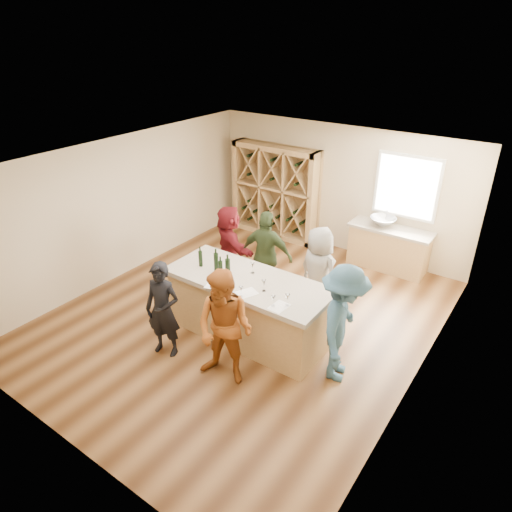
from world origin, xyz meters
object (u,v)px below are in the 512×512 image
Objects in this scene: person_server at (342,324)px; person_far_left at (229,244)px; person_far_right at (318,272)px; person_far_mid at (267,256)px; tasting_counter_base at (248,309)px; person_near_left at (163,310)px; wine_bottle_a at (201,259)px; wine_rack at (275,192)px; wine_bottle_d at (221,269)px; wine_bottle_e at (228,268)px; wine_bottle_c at (216,262)px; sink at (383,222)px; person_near_right at (225,328)px.

person_server is 3.32m from person_far_left.
person_server reaches higher than person_far_right.
person_far_mid is 1.04× the size of person_far_right.
person_near_left is at bearing -126.00° from tasting_counter_base.
person_far_mid is (0.44, 1.30, -0.36)m from wine_bottle_a.
wine_rack is 4.14m from wine_bottle_d.
person_near_left reaches higher than wine_bottle_e.
sink is at bearing 68.95° from wine_bottle_c.
tasting_counter_base is 1.39m from person_near_left.
wine_rack is 3.90m from wine_bottle_a.
person_near_right is 2.89m from person_far_left.
tasting_counter_base is 1.91m from person_far_left.
wine_bottle_e is 0.19× the size of person_far_mid.
person_near_left reaches higher than tasting_counter_base.
wine_rack is at bearing 178.51° from sink.
wine_bottle_d is (0.50, -0.09, 0.00)m from wine_bottle_a.
tasting_counter_base is at bearing 25.97° from wine_bottle_d.
person_server is at bearing 28.56° from person_near_right.
person_near_left is at bearing 98.38° from person_server.
person_near_left is 0.89× the size of person_near_right.
person_far_mid is (-0.45, 1.20, 0.36)m from tasting_counter_base.
wine_bottle_c is at bearing 63.73° from person_near_left.
tasting_counter_base is 1.33m from person_far_mid.
person_far_right is (1.40, 2.35, 0.04)m from person_near_left.
tasting_counter_base is at bearing 100.01° from person_near_right.
tasting_counter_base is 1.42m from person_far_right.
wine_rack reaches higher than wine_bottle_a.
person_near_right reaches higher than person_far_mid.
sink is at bearing -80.88° from person_far_right.
person_far_mid is at bearing 44.68° from person_server.
person_far_right is (1.49, 1.35, -0.39)m from wine_bottle_a.
person_near_left is 0.92× the size of person_far_mid.
person_far_mid is (1.42, -2.48, -0.24)m from wine_rack.
wine_bottle_e is at bearing -3.74° from wine_bottle_a.
wine_bottle_a is at bearing -75.48° from wine_rack.
wine_rack is 1.39× the size of person_near_left.
wine_rack is at bearing 108.94° from wine_bottle_c.
wine_rack is 3.96m from wine_bottle_c.
wine_rack is 4.06× the size of sink.
person_far_left is (-2.22, -2.32, -0.22)m from sink.
wine_bottle_e is 1.98m from person_server.
person_near_left reaches higher than wine_bottle_c.
tasting_counter_base is 1.64× the size of person_near_left.
wine_bottle_a is at bearing 80.68° from person_near_left.
wine_bottle_e is at bearing 159.16° from person_far_left.
wine_bottle_e reaches higher than wine_bottle_a.
person_far_left is at bearing 120.68° from wine_bottle_c.
person_server is at bearing -0.98° from tasting_counter_base.
person_server is (1.66, -0.03, 0.41)m from tasting_counter_base.
person_server is at bearing 3.26° from wine_bottle_e.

